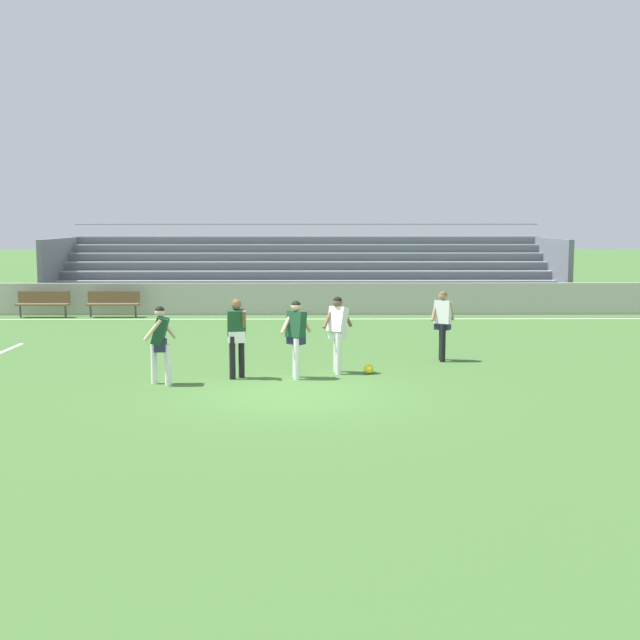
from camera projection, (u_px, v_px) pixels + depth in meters
ground_plane at (291, 394)px, 16.09m from camera, size 160.00×160.00×0.00m
field_line_sideline at (299, 319)px, 28.19m from camera, size 44.00×0.12×0.01m
sideline_wall at (300, 299)px, 29.52m from camera, size 48.00×0.16×1.13m
bleacher_stand at (307, 270)px, 33.04m from camera, size 19.80×5.26×3.21m
bench_centre_sideline at (113, 301)px, 28.71m from camera, size 1.80×0.40×0.90m
bench_near_bin at (43, 302)px, 28.69m from camera, size 1.80×0.40×0.90m
player_white_trailing_run at (337, 328)px, 18.16m from camera, size 0.70×0.51×1.70m
player_dark_challenging at (296, 332)px, 17.54m from camera, size 0.69×0.46×1.67m
player_white_deep_cover at (443, 319)px, 19.74m from camera, size 0.62×0.42×1.68m
player_dark_pressing_high at (237, 331)px, 17.54m from camera, size 0.46×0.49×1.70m
player_dark_wide_left at (160, 338)px, 16.89m from camera, size 0.62×0.44×1.62m
soccer_ball at (369, 369)px, 18.15m from camera, size 0.22×0.22×0.22m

